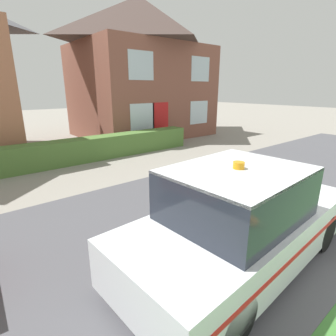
% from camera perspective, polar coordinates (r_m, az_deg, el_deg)
% --- Properties ---
extents(road_strip, '(28.00, 5.93, 0.01)m').
position_cam_1_polar(road_strip, '(6.35, 8.90, -9.34)').
color(road_strip, '#4C4C51').
rests_on(road_strip, ground).
extents(garden_hedge, '(11.00, 0.81, 0.92)m').
position_cam_1_polar(garden_hedge, '(10.75, -20.32, 3.34)').
color(garden_hedge, '#4C7233').
rests_on(garden_hedge, ground).
extents(police_car, '(4.54, 2.03, 1.77)m').
position_cam_1_polar(police_car, '(4.41, 15.49, -11.00)').
color(police_car, black).
rests_on(police_car, road_strip).
extents(house_right, '(7.56, 6.21, 7.70)m').
position_cam_1_polar(house_right, '(16.69, -5.89, 20.81)').
color(house_right, brown).
rests_on(house_right, ground).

